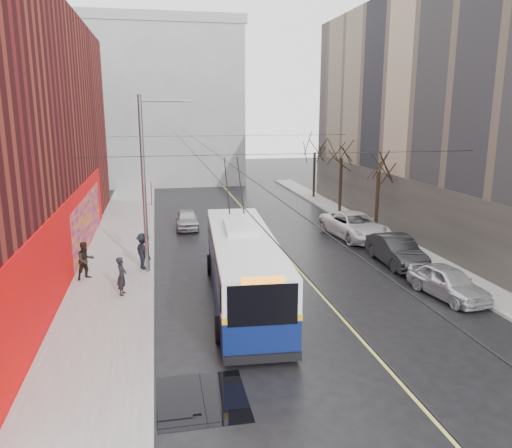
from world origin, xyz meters
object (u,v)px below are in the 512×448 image
(following_car, at_px, (187,219))
(parked_car_b, at_px, (396,250))
(pedestrian_c, at_px, (143,251))
(streetlight_pole, at_px, (147,181))
(tree_near, at_px, (379,160))
(tree_far, at_px, (315,144))
(tree_mid, at_px, (342,148))
(pedestrian_b, at_px, (86,260))
(pedestrian_a, at_px, (122,276))
(trolleybus, at_px, (243,266))
(parked_car_c, at_px, (355,226))
(parked_car_a, at_px, (448,282))

(following_car, bearing_deg, parked_car_b, -43.43)
(parked_car_b, bearing_deg, pedestrian_c, 174.79)
(pedestrian_c, bearing_deg, streetlight_pole, -168.59)
(tree_near, height_order, tree_far, tree_far)
(tree_mid, xyz_separation_m, pedestrian_b, (-18.25, -13.62, -4.17))
(pedestrian_a, height_order, pedestrian_b, pedestrian_b)
(trolleybus, bearing_deg, tree_mid, 61.51)
(pedestrian_a, distance_m, pedestrian_c, 3.73)
(tree_mid, relative_size, pedestrian_c, 3.50)
(streetlight_pole, height_order, trolleybus, streetlight_pole)
(streetlight_pole, xyz_separation_m, pedestrian_a, (-1.24, -3.19, -3.82))
(tree_mid, distance_m, tree_far, 7.00)
(parked_car_c, distance_m, pedestrian_c, 14.22)
(streetlight_pole, relative_size, pedestrian_a, 5.14)
(trolleybus, distance_m, pedestrian_c, 6.70)
(parked_car_b, xyz_separation_m, pedestrian_b, (-16.25, 0.37, 0.30))
(pedestrian_a, bearing_deg, trolleybus, -96.65)
(tree_far, distance_m, following_car, 16.83)
(parked_car_b, bearing_deg, pedestrian_a, -170.49)
(streetlight_pole, bearing_deg, parked_car_b, -4.31)
(tree_near, bearing_deg, streetlight_pole, -158.38)
(tree_near, bearing_deg, parked_car_a, -99.46)
(trolleybus, bearing_deg, pedestrian_a, 168.83)
(tree_far, bearing_deg, following_car, -141.37)
(tree_mid, bearing_deg, following_car, -166.13)
(pedestrian_b, bearing_deg, trolleybus, -64.92)
(parked_car_a, xyz_separation_m, pedestrian_b, (-16.25, 5.38, 0.37))
(parked_car_a, xyz_separation_m, parked_car_b, (0.00, 5.01, 0.07))
(streetlight_pole, bearing_deg, tree_near, 21.62)
(streetlight_pole, distance_m, trolleybus, 6.92)
(parked_car_c, bearing_deg, pedestrian_a, -157.88)
(pedestrian_a, distance_m, pedestrian_b, 3.18)
(parked_car_a, distance_m, parked_car_c, 10.91)
(tree_near, xyz_separation_m, parked_car_c, (-2.00, -1.09, -4.14))
(pedestrian_c, bearing_deg, parked_car_b, -124.40)
(tree_near, bearing_deg, tree_far, 90.00)
(following_car, bearing_deg, pedestrian_c, -104.60)
(tree_near, distance_m, tree_mid, 7.01)
(pedestrian_b, bearing_deg, streetlight_pole, -24.49)
(parked_car_a, bearing_deg, tree_near, 71.75)
(pedestrian_a, bearing_deg, tree_mid, -37.06)
(tree_near, relative_size, parked_car_b, 1.33)
(parked_car_b, relative_size, pedestrian_a, 2.74)
(trolleybus, height_order, parked_car_a, trolleybus)
(streetlight_pole, bearing_deg, pedestrian_b, -168.66)
(tree_mid, xyz_separation_m, tree_far, (0.00, 7.00, -0.11))
(trolleybus, bearing_deg, tree_far, 69.47)
(tree_far, relative_size, pedestrian_c, 3.44)
(streetlight_pole, bearing_deg, following_car, 75.99)
(parked_car_a, height_order, pedestrian_b, pedestrian_b)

